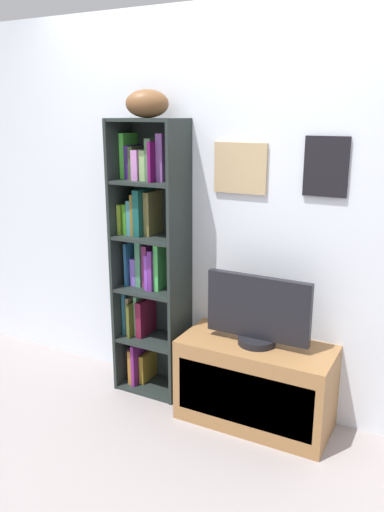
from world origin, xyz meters
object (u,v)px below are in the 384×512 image
bookshelf (149,255)px  television (258,312)px  football (147,104)px  tv_stand (255,383)px

bookshelf → television: size_ratio=2.89×
bookshelf → football: size_ratio=6.98×
football → tv_stand: (0.75, -0.06, -1.60)m
television → bookshelf: bearing=173.3°
tv_stand → television: size_ratio=1.47×
tv_stand → bookshelf: bearing=173.2°
football → television: 1.37m
bookshelf → television: (0.79, -0.09, -0.21)m
tv_stand → television: bearing=90.0°
bookshelf → tv_stand: bookshelf is taller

